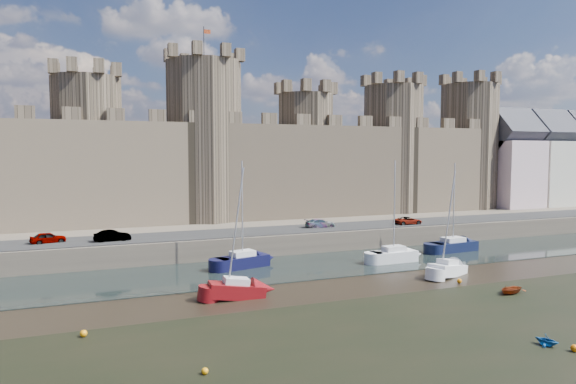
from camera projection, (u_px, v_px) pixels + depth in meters
name	position (u px, v px, depth m)	size (l,w,h in m)	color
ground	(347.00, 359.00, 30.65)	(160.00, 160.00, 0.00)	black
water_channel	(237.00, 272.00, 52.93)	(160.00, 12.00, 0.08)	black
quay	(179.00, 219.00, 86.26)	(160.00, 60.00, 2.50)	#4C443A
road	(215.00, 234.00, 62.02)	(160.00, 7.00, 0.10)	black
castle	(187.00, 158.00, 74.11)	(108.50, 11.00, 29.00)	#42382B
townhouses	(565.00, 162.00, 98.57)	(35.50, 9.05, 18.13)	silver
car_0	(48.00, 238.00, 55.67)	(1.47, 3.64, 1.24)	gray
car_1	(112.00, 236.00, 56.78)	(1.37, 3.93, 1.30)	gray
car_2	(320.00, 223.00, 67.50)	(1.65, 4.05, 1.18)	gray
car_3	(408.00, 221.00, 70.30)	(1.82, 3.95, 1.10)	gray
sailboat_1	(243.00, 260.00, 54.84)	(6.07, 3.60, 11.40)	black
sailboat_2	(394.00, 255.00, 57.66)	(5.33, 2.16, 11.41)	white
sailboat_3	(453.00, 245.00, 64.03)	(6.48, 3.00, 11.02)	black
sailboat_4	(236.00, 289.00, 43.46)	(4.81, 1.99, 11.12)	maroon
sailboat_5	(448.00, 268.00, 51.41)	(5.27, 3.73, 10.62)	white
dinghy_4	(510.00, 290.00, 45.01)	(2.02, 0.59, 2.83)	maroon
dinghy_5	(547.00, 340.00, 32.71)	(1.26, 0.77, 1.46)	#144D8A
buoy_1	(84.00, 333.00, 34.29)	(0.48, 0.48, 0.48)	#FF960B
buoy_2	(575.00, 348.00, 31.70)	(0.46, 0.46, 0.46)	orange
buoy_3	(459.00, 281.00, 48.44)	(0.47, 0.47, 0.47)	orange
buoy_4	(205.00, 371.00, 28.46)	(0.39, 0.39, 0.39)	#F99B0B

